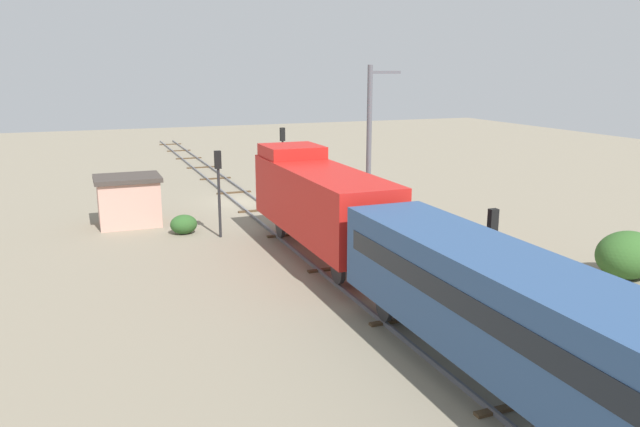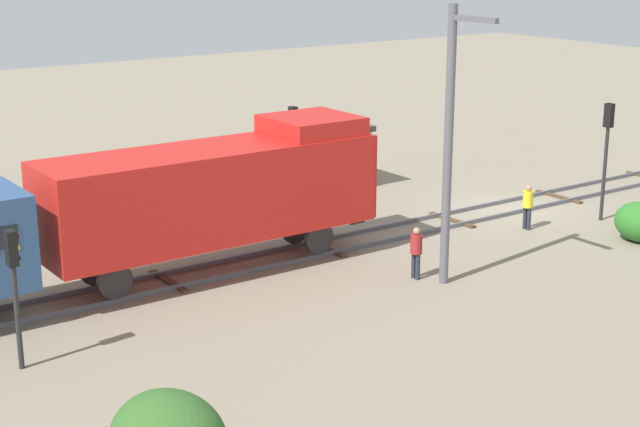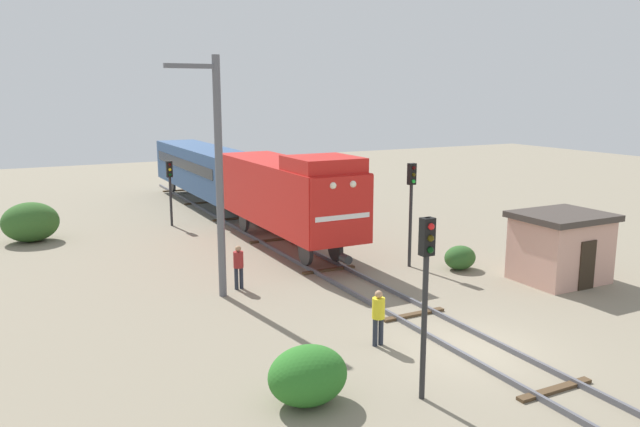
{
  "view_description": "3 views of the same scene",
  "coord_description": "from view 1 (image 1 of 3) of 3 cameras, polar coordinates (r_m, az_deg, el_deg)",
  "views": [
    {
      "loc": [
        9.92,
        38.74,
        8.49
      ],
      "look_at": [
        -1.13,
        10.53,
        1.4
      ],
      "focal_mm": 35.0,
      "sensor_mm": 36.0,
      "label": 1
    },
    {
      "loc": [
        -26.55,
        28.02,
        10.51
      ],
      "look_at": [
        -0.93,
        9.9,
        1.64
      ],
      "focal_mm": 55.0,
      "sensor_mm": 36.0,
      "label": 2
    },
    {
      "loc": [
        -11.93,
        -13.2,
        7.41
      ],
      "look_at": [
        -0.55,
        8.8,
        2.55
      ],
      "focal_mm": 35.0,
      "sensor_mm": 36.0,
      "label": 3
    }
  ],
  "objects": [
    {
      "name": "traffic_signal_far",
      "position": [
        23.06,
        15.42,
        -2.23
      ],
      "size": [
        0.32,
        0.34,
        3.64
      ],
      "color": "#262628",
      "rests_on": "ground"
    },
    {
      "name": "ground_plane",
      "position": [
        40.88,
        -6.87,
        1.09
      ],
      "size": [
        108.58,
        108.58,
        0.0
      ],
      "primitive_type": "plane",
      "color": "gray"
    },
    {
      "name": "railway_track",
      "position": [
        40.86,
        -6.88,
        1.19
      ],
      "size": [
        2.4,
        72.39,
        0.16
      ],
      "color": "#595960",
      "rests_on": "ground"
    },
    {
      "name": "bush_mid",
      "position": [
        33.36,
        -12.35,
        -0.97
      ],
      "size": [
        1.4,
        1.15,
        1.02
      ],
      "primitive_type": "ellipsoid",
      "color": "#2D5A26",
      "rests_on": "ground"
    },
    {
      "name": "passenger_car_leading",
      "position": [
        16.77,
        16.83,
        -8.24
      ],
      "size": [
        2.84,
        14.0,
        3.66
      ],
      "color": "#2D4C7A",
      "rests_on": "railway_track"
    },
    {
      "name": "locomotive",
      "position": [
        27.93,
        -0.12,
        1.37
      ],
      "size": [
        2.9,
        11.6,
        4.6
      ],
      "color": "red",
      "rests_on": "railway_track"
    },
    {
      "name": "traffic_signal_mid",
      "position": [
        31.83,
        -9.27,
        3.23
      ],
      "size": [
        0.32,
        0.34,
        4.46
      ],
      "color": "#262628",
      "rests_on": "ground"
    },
    {
      "name": "worker_by_signal",
      "position": [
        34.23,
        3.53,
        0.5
      ],
      "size": [
        0.38,
        0.38,
        1.7
      ],
      "rotation": [
        0.0,
        0.0,
        4.37
      ],
      "color": "#262B38",
      "rests_on": "ground"
    },
    {
      "name": "bush_near",
      "position": [
        28.59,
        26.3,
        -3.42
      ],
      "size": [
        2.74,
        2.24,
        1.99
      ],
      "primitive_type": "ellipsoid",
      "color": "#315D26",
      "rests_on": "ground"
    },
    {
      "name": "traffic_signal_near",
      "position": [
        42.92,
        -3.44,
        5.98
      ],
      "size": [
        0.32,
        0.34,
        4.53
      ],
      "color": "#262628",
      "rests_on": "ground"
    },
    {
      "name": "relay_hut",
      "position": [
        35.87,
        -17.09,
        1.17
      ],
      "size": [
        3.5,
        2.9,
        2.74
      ],
      "color": "#D19E8C",
      "rests_on": "ground"
    },
    {
      "name": "bush_far",
      "position": [
        43.16,
        0.33,
        2.8
      ],
      "size": [
        1.98,
        1.62,
        1.44
      ],
      "primitive_type": "ellipsoid",
      "color": "#2C7126",
      "rests_on": "ground"
    },
    {
      "name": "worker_near_track",
      "position": [
        39.95,
        -3.04,
        2.34
      ],
      "size": [
        0.38,
        0.38,
        1.7
      ],
      "rotation": [
        0.0,
        0.0,
        3.17
      ],
      "color": "#262B38",
      "rests_on": "ground"
    },
    {
      "name": "catenary_mast",
      "position": [
        34.41,
        4.59,
        6.61
      ],
      "size": [
        1.94,
        0.28,
        8.65
      ],
      "color": "#595960",
      "rests_on": "ground"
    }
  ]
}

